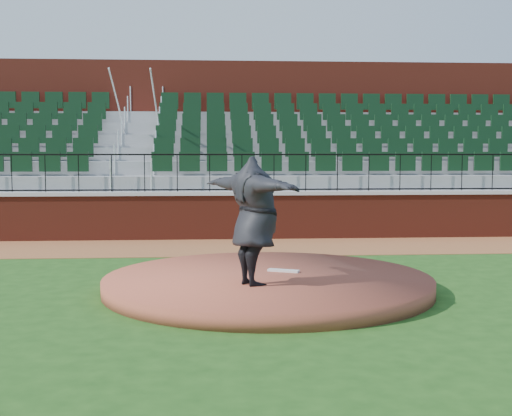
# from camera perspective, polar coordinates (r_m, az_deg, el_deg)

# --- Properties ---
(ground) EXTENTS (90.00, 90.00, 0.00)m
(ground) POSITION_cam_1_polar(r_m,az_deg,el_deg) (11.82, 0.51, -6.90)
(ground) COLOR #1C4513
(ground) RESTS_ON ground
(warning_track) EXTENTS (34.00, 3.20, 0.01)m
(warning_track) POSITION_cam_1_polar(r_m,az_deg,el_deg) (17.13, -0.91, -3.24)
(warning_track) COLOR brown
(warning_track) RESTS_ON ground
(field_wall) EXTENTS (34.00, 0.35, 1.20)m
(field_wall) POSITION_cam_1_polar(r_m,az_deg,el_deg) (18.65, -1.17, -0.75)
(field_wall) COLOR maroon
(field_wall) RESTS_ON ground
(wall_cap) EXTENTS (34.00, 0.45, 0.10)m
(wall_cap) POSITION_cam_1_polar(r_m,az_deg,el_deg) (18.60, -1.18, 1.24)
(wall_cap) COLOR #B7B7B7
(wall_cap) RESTS_ON field_wall
(wall_railing) EXTENTS (34.00, 0.05, 1.00)m
(wall_railing) POSITION_cam_1_polar(r_m,az_deg,el_deg) (18.57, -1.18, 2.94)
(wall_railing) COLOR black
(wall_railing) RESTS_ON wall_cap
(seating_stands) EXTENTS (34.00, 5.10, 4.60)m
(seating_stands) POSITION_cam_1_polar(r_m,az_deg,el_deg) (21.29, -1.54, 4.51)
(seating_stands) COLOR gray
(seating_stands) RESTS_ON ground
(concourse_wall) EXTENTS (34.00, 0.50, 5.50)m
(concourse_wall) POSITION_cam_1_polar(r_m,az_deg,el_deg) (24.09, -1.83, 5.61)
(concourse_wall) COLOR maroon
(concourse_wall) RESTS_ON ground
(pitchers_mound) EXTENTS (5.61, 5.61, 0.25)m
(pitchers_mound) POSITION_cam_1_polar(r_m,az_deg,el_deg) (11.81, 0.98, -6.29)
(pitchers_mound) COLOR brown
(pitchers_mound) RESTS_ON ground
(pitching_rubber) EXTENTS (0.57, 0.36, 0.04)m
(pitching_rubber) POSITION_cam_1_polar(r_m,az_deg,el_deg) (12.22, 2.30, -5.23)
(pitching_rubber) COLOR silver
(pitching_rubber) RESTS_ON pitchers_mound
(pitcher) EXTENTS (1.83, 2.55, 2.06)m
(pitcher) POSITION_cam_1_polar(r_m,az_deg,el_deg) (10.87, -0.16, -1.09)
(pitcher) COLOR black
(pitcher) RESTS_ON pitchers_mound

